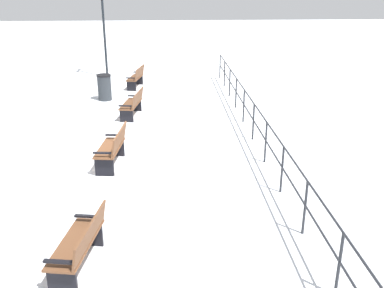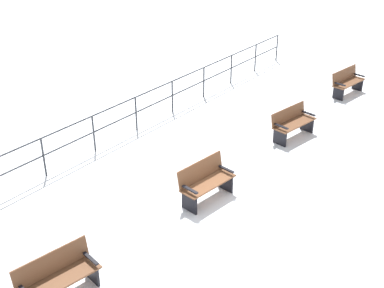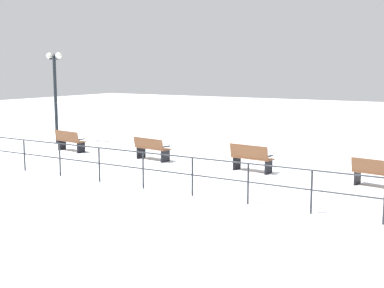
# 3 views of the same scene
# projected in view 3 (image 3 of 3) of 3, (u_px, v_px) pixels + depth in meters

# --- Properties ---
(ground_plane) EXTENTS (80.00, 80.00, 0.00)m
(ground_plane) POSITION_uv_depth(u_px,v_px,m) (251.00, 172.00, 17.62)
(ground_plane) COLOR white
(ground_plane) RESTS_ON ground
(bench_second) EXTENTS (0.78, 1.57, 0.88)m
(bench_second) POSITION_uv_depth(u_px,v_px,m) (378.00, 173.00, 15.24)
(bench_second) COLOR brown
(bench_second) RESTS_ON ground
(bench_third) EXTENTS (0.72, 1.51, 0.96)m
(bench_third) POSITION_uv_depth(u_px,v_px,m) (251.00, 158.00, 17.57)
(bench_third) COLOR brown
(bench_third) RESTS_ON ground
(bench_fourth) EXTENTS (0.79, 1.58, 0.88)m
(bench_fourth) POSITION_uv_depth(u_px,v_px,m) (152.00, 148.00, 19.77)
(bench_fourth) COLOR brown
(bench_fourth) RESTS_ON ground
(bench_fifth) EXTENTS (0.70, 1.55, 0.90)m
(bench_fifth) POSITION_uv_depth(u_px,v_px,m) (70.00, 141.00, 21.86)
(bench_fifth) COLOR brown
(bench_fifth) RESTS_ON ground
(lamppost_middle) EXTENTS (0.29, 0.90, 4.23)m
(lamppost_middle) POSITION_uv_depth(u_px,v_px,m) (55.00, 82.00, 24.03)
(lamppost_middle) COLOR black
(lamppost_middle) RESTS_ON ground
(waterfront_railing) EXTENTS (0.05, 20.42, 1.10)m
(waterfront_railing) POSITION_uv_depth(u_px,v_px,m) (192.00, 170.00, 14.24)
(waterfront_railing) COLOR #26282D
(waterfront_railing) RESTS_ON ground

